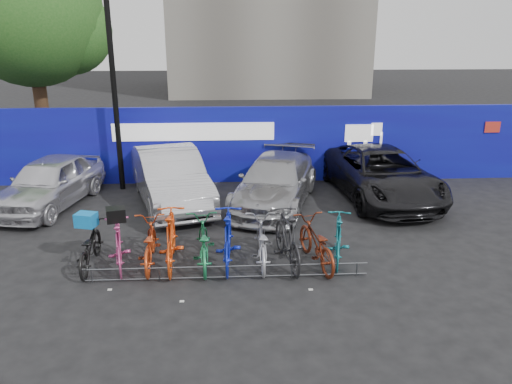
{
  "coord_description": "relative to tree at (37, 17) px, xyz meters",
  "views": [
    {
      "loc": [
        0.12,
        -9.41,
        4.72
      ],
      "look_at": [
        0.73,
        2.0,
        0.94
      ],
      "focal_mm": 35.0,
      "sensor_mm": 36.0,
      "label": 1
    }
  ],
  "objects": [
    {
      "name": "ground",
      "position": [
        6.77,
        -10.06,
        -5.07
      ],
      "size": [
        100.0,
        100.0,
        0.0
      ],
      "primitive_type": "plane",
      "color": "black",
      "rests_on": "ground"
    },
    {
      "name": "hoarding",
      "position": [
        6.78,
        -4.06,
        -3.86
      ],
      "size": [
        22.0,
        0.18,
        2.4
      ],
      "color": "#0F0988",
      "rests_on": "ground"
    },
    {
      "name": "tree",
      "position": [
        0.0,
        0.0,
        0.0
      ],
      "size": [
        5.4,
        5.2,
        7.8
      ],
      "color": "#382314",
      "rests_on": "ground"
    },
    {
      "name": "lamppost",
      "position": [
        3.57,
        -4.66,
        -1.8
      ],
      "size": [
        0.25,
        0.5,
        6.11
      ],
      "color": "black",
      "rests_on": "ground"
    },
    {
      "name": "bike_rack",
      "position": [
        6.77,
        -10.66,
        -4.91
      ],
      "size": [
        5.6,
        0.03,
        0.3
      ],
      "color": "#595B60",
      "rests_on": "ground"
    },
    {
      "name": "car_0",
      "position": [
        1.94,
        -6.15,
        -4.38
      ],
      "size": [
        2.46,
        4.31,
        1.38
      ],
      "primitive_type": "imported",
      "rotation": [
        0.0,
        0.0,
        -0.22
      ],
      "color": "silver",
      "rests_on": "ground"
    },
    {
      "name": "car_1",
      "position": [
        5.23,
        -6.11,
        -4.3
      ],
      "size": [
        2.89,
        4.92,
        1.53
      ],
      "primitive_type": "imported",
      "rotation": [
        0.0,
        0.0,
        0.29
      ],
      "color": "#B9B9BE",
      "rests_on": "ground"
    },
    {
      "name": "car_2",
      "position": [
        8.14,
        -6.33,
        -4.41
      ],
      "size": [
        3.13,
        4.92,
        1.33
      ],
      "primitive_type": "imported",
      "rotation": [
        0.0,
        0.0,
        -0.3
      ],
      "color": "#A1A1A5",
      "rests_on": "ground"
    },
    {
      "name": "car_3",
      "position": [
        11.23,
        -5.88,
        -4.36
      ],
      "size": [
        2.82,
        5.31,
        1.42
      ],
      "primitive_type": "imported",
      "rotation": [
        0.0,
        0.0,
        0.09
      ],
      "color": "black",
      "rests_on": "ground"
    },
    {
      "name": "bike_0",
      "position": [
        3.98,
        -9.96,
        -4.62
      ],
      "size": [
        0.65,
        1.74,
        0.91
      ],
      "primitive_type": "imported",
      "rotation": [
        0.0,
        0.0,
        3.17
      ],
      "color": "black",
      "rests_on": "ground"
    },
    {
      "name": "bike_1",
      "position": [
        4.59,
        -9.99,
        -4.56
      ],
      "size": [
        0.84,
        1.76,
        1.02
      ],
      "primitive_type": "imported",
      "rotation": [
        0.0,
        0.0,
        3.36
      ],
      "color": "#CA4385",
      "rests_on": "ground"
    },
    {
      "name": "bike_2",
      "position": [
        5.19,
        -9.93,
        -4.6
      ],
      "size": [
        0.74,
        1.84,
        0.95
      ],
      "primitive_type": "imported",
      "rotation": [
        0.0,
        0.0,
        3.21
      ],
      "color": "#C34319",
      "rests_on": "ground"
    },
    {
      "name": "bike_3",
      "position": [
        5.65,
        -9.97,
        -4.47
      ],
      "size": [
        0.65,
        2.01,
        1.19
      ],
      "primitive_type": "imported",
      "rotation": [
        0.0,
        0.0,
        3.19
      ],
      "color": "#E94712",
      "rests_on": "ground"
    },
    {
      "name": "bike_4",
      "position": [
        6.3,
        -9.98,
        -4.58
      ],
      "size": [
        0.79,
        1.91,
        0.98
      ],
      "primitive_type": "imported",
      "rotation": [
        0.0,
        0.0,
        3.21
      ],
      "color": "#1D7D47",
      "rests_on": "ground"
    },
    {
      "name": "bike_5",
      "position": [
        6.82,
        -9.99,
        -4.48
      ],
      "size": [
        0.62,
        1.97,
        1.18
      ],
      "primitive_type": "imported",
      "rotation": [
        0.0,
        0.0,
        3.11
      ],
      "color": "#1221B2",
      "rests_on": "ground"
    },
    {
      "name": "bike_6",
      "position": [
        7.51,
        -9.98,
        -4.59
      ],
      "size": [
        0.66,
        1.83,
        0.96
      ],
      "primitive_type": "imported",
      "rotation": [
        0.0,
        0.0,
        3.13
      ],
      "color": "#A1A2A9",
      "rests_on": "ground"
    },
    {
      "name": "bike_7",
      "position": [
        8.04,
        -10.06,
        -4.49
      ],
      "size": [
        0.82,
        2.0,
        1.17
      ],
      "primitive_type": "imported",
      "rotation": [
        0.0,
        0.0,
        3.28
      ],
      "color": "#252527",
      "rests_on": "ground"
    },
    {
      "name": "bike_8",
      "position": [
        8.63,
        -10.1,
        -4.58
      ],
      "size": [
        1.02,
        1.94,
        0.97
      ],
      "primitive_type": "imported",
      "rotation": [
        0.0,
        0.0,
        3.35
      ],
      "color": "maroon",
      "rests_on": "ground"
    },
    {
      "name": "bike_9",
      "position": [
        9.13,
        -9.95,
        -4.55
      ],
      "size": [
        0.84,
        1.79,
        1.03
      ],
      "primitive_type": "imported",
      "rotation": [
        0.0,
        0.0,
        2.93
      ],
      "color": "#136F7A",
      "rests_on": "ground"
    },
    {
      "name": "cargo_crate",
      "position": [
        3.98,
        -9.96,
        -4.02
      ],
      "size": [
        0.46,
        0.39,
        0.28
      ],
      "primitive_type": "cube",
      "rotation": [
        0.0,
        0.0,
        -0.26
      ],
      "color": "#0F74C7",
      "rests_on": "bike_0"
    },
    {
      "name": "cargo_topcase",
      "position": [
        4.59,
        -9.99,
        -3.91
      ],
      "size": [
        0.44,
        0.41,
        0.27
      ],
      "primitive_type": "cube",
      "rotation": [
        0.0,
        0.0,
        0.26
      ],
      "color": "black",
      "rests_on": "bike_1"
    }
  ]
}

